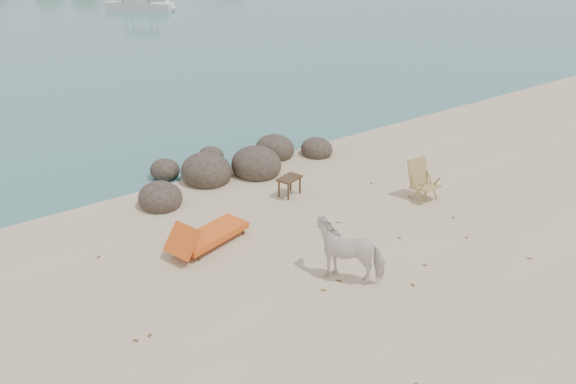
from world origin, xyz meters
The scene contains 6 objects.
boulders centered at (0.70, 5.58, 0.21)m, with size 6.43×2.92×1.05m.
cow centered at (-0.07, -0.27, 0.62)m, with size 0.67×1.47×1.24m, color silver.
side_table centered at (1.14, 3.46, 0.26)m, with size 0.64×0.41×0.51m, color black, non-canonical shape.
lounge_chair centered at (-1.71, 2.49, 0.32)m, with size 2.15×0.75×0.64m, color #DE441A, non-canonical shape.
deck_chair centered at (3.85, 1.21, 0.52)m, with size 0.66×0.72×1.03m, color #A28551, non-canonical shape.
dead_leaves centered at (0.57, 0.02, 0.01)m, with size 8.54×6.85×0.00m.
Camera 1 is at (-6.71, -7.35, 6.53)m, focal length 35.00 mm.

